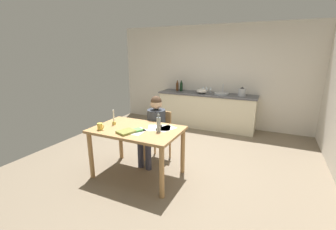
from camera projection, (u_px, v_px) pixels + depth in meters
name	position (u px, v px, depth m)	size (l,w,h in m)	color
ground_plane	(171.00, 163.00, 4.09)	(5.20, 5.20, 0.04)	#7A6B56
wall_back	(211.00, 76.00, 6.01)	(5.20, 0.12, 2.60)	silver
kitchen_counter	(206.00, 110.00, 5.92)	(2.49, 0.64, 0.90)	beige
dining_table	(137.00, 135.00, 3.49)	(1.35, 0.88, 0.79)	tan
chair_at_table	(159.00, 133.00, 4.12)	(0.44, 0.44, 0.89)	tan
person_seated	(154.00, 126.00, 3.95)	(0.36, 0.61, 1.19)	#333842
coffee_mug	(100.00, 126.00, 3.39)	(0.12, 0.08, 0.10)	#F2CC4C
candlestick	(114.00, 121.00, 3.63)	(0.06, 0.06, 0.24)	gold
book_magazine	(126.00, 132.00, 3.27)	(0.20, 0.24, 0.03)	olive
book_cookery	(136.00, 130.00, 3.34)	(0.13, 0.18, 0.03)	#60B551
paper_letter	(155.00, 128.00, 3.49)	(0.21, 0.30, 0.00)	white
paper_bill	(164.00, 128.00, 3.49)	(0.21, 0.30, 0.00)	white
paper_envelope	(137.00, 132.00, 3.32)	(0.21, 0.30, 0.00)	white
paper_receipt	(135.00, 131.00, 3.36)	(0.21, 0.30, 0.00)	white
paper_notice	(166.00, 128.00, 3.46)	(0.21, 0.30, 0.00)	white
wine_bottle_on_table	(159.00, 124.00, 3.29)	(0.06, 0.06, 0.27)	#8C999E
sink_unit	(221.00, 93.00, 5.65)	(0.36, 0.36, 0.24)	#B2B7BC
bottle_oil	(177.00, 86.00, 6.17)	(0.07, 0.07, 0.28)	#593319
bottle_vinegar	(181.00, 87.00, 6.14)	(0.08, 0.08, 0.28)	black
mixing_bowl	(202.00, 91.00, 5.77)	(0.27, 0.27, 0.12)	white
stovetop_kettle	(242.00, 92.00, 5.42)	(0.18, 0.18, 0.22)	#B7BABF
wine_glass_near_sink	(211.00, 88.00, 5.88)	(0.07, 0.07, 0.15)	silver
wine_glass_by_kettle	(207.00, 88.00, 5.92)	(0.07, 0.07, 0.15)	silver
wine_glass_back_left	(203.00, 88.00, 5.96)	(0.07, 0.07, 0.15)	silver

